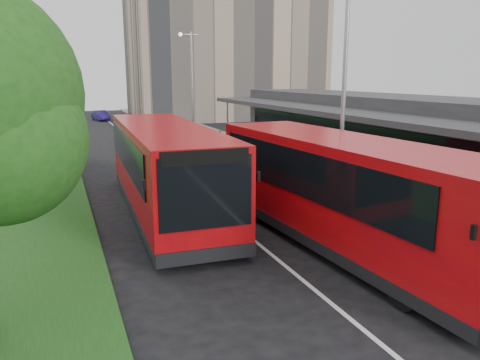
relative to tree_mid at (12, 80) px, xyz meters
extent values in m
plane|color=black|center=(7.01, -9.05, -4.86)|extent=(120.00, 120.00, 0.00)
cube|color=gray|center=(13.01, 10.95, -4.78)|extent=(5.00, 80.00, 0.15)
cube|color=#1B4817|center=(0.01, 10.95, -4.81)|extent=(5.00, 80.00, 0.10)
cube|color=silver|center=(7.01, 5.95, -4.85)|extent=(0.12, 70.00, 0.01)
cube|color=silver|center=(10.31, -11.05, -4.85)|extent=(0.12, 2.00, 0.01)
cube|color=silver|center=(10.31, -5.05, -4.85)|extent=(0.12, 2.00, 0.01)
cube|color=silver|center=(10.31, 0.95, -4.85)|extent=(0.12, 2.00, 0.01)
cube|color=silver|center=(10.31, 6.95, -4.85)|extent=(0.12, 2.00, 0.01)
cube|color=silver|center=(10.31, 12.95, -4.85)|extent=(0.12, 2.00, 0.01)
cube|color=silver|center=(10.31, 18.95, -4.85)|extent=(0.12, 2.00, 0.01)
cube|color=silver|center=(10.31, 24.95, -4.85)|extent=(0.12, 2.00, 0.01)
cube|color=silver|center=(10.31, 30.95, -4.85)|extent=(0.12, 2.00, 0.01)
cube|color=silver|center=(10.31, 36.95, -4.85)|extent=(0.12, 2.00, 0.01)
cube|color=tan|center=(21.01, 32.95, 4.14)|extent=(22.00, 12.00, 18.00)
cube|color=#28282A|center=(18.01, -1.05, -2.86)|extent=(5.00, 26.00, 4.00)
cube|color=black|center=(15.49, -1.05, -3.26)|extent=(0.06, 24.00, 2.20)
cube|color=#28282A|center=(14.21, -1.05, -1.56)|extent=(2.80, 26.00, 0.25)
cylinder|color=gray|center=(12.91, 9.95, -3.21)|extent=(0.12, 0.12, 3.30)
cylinder|color=#311F13|center=(0.01, -0.05, -3.02)|extent=(0.36, 0.36, 3.68)
sphere|color=#1C4C14|center=(0.01, -0.05, 0.33)|extent=(4.68, 4.68, 4.68)
sphere|color=#1C4C14|center=(0.61, -0.45, -0.51)|extent=(3.34, 3.34, 3.34)
sphere|color=#1C4C14|center=(-0.49, 0.45, -0.26)|extent=(3.68, 3.68, 3.68)
cylinder|color=#311F13|center=(0.01, 11.95, -3.04)|extent=(0.36, 0.36, 3.62)
sphere|color=#1C4C14|center=(0.01, 11.95, 0.25)|extent=(4.61, 4.61, 4.61)
sphere|color=#1C4C14|center=(0.61, 11.55, -0.57)|extent=(3.29, 3.29, 3.29)
sphere|color=#1C4C14|center=(-0.49, 12.45, -0.33)|extent=(3.62, 3.62, 3.62)
cylinder|color=gray|center=(11.21, -7.05, -0.71)|extent=(0.16, 0.16, 8.00)
cylinder|color=gray|center=(11.21, 12.95, -0.71)|extent=(0.16, 0.16, 8.00)
cylinder|color=gray|center=(11.01, 12.95, 3.09)|extent=(1.40, 0.10, 0.10)
sphere|color=silver|center=(10.41, 12.95, 3.09)|extent=(0.28, 0.28, 0.28)
cube|color=#BB090A|center=(9.28, -10.29, -3.05)|extent=(3.43, 11.48, 2.86)
cube|color=black|center=(9.28, -10.29, -4.45)|extent=(3.45, 11.51, 0.32)
cube|color=black|center=(8.91, -4.62, -2.59)|extent=(2.37, 0.20, 1.40)
cube|color=black|center=(7.89, -10.06, -2.54)|extent=(0.68, 9.70, 1.30)
cube|color=black|center=(10.63, -9.88, -2.54)|extent=(0.68, 9.70, 1.30)
cube|color=black|center=(8.13, -15.83, -2.48)|extent=(0.09, 0.09, 0.27)
cylinder|color=black|center=(8.39, -14.03, -4.37)|extent=(0.39, 0.99, 0.97)
cylinder|color=black|center=(10.65, -13.88, -4.37)|extent=(0.39, 0.99, 0.97)
cylinder|color=black|center=(7.91, -6.70, -4.37)|extent=(0.39, 0.99, 0.97)
cylinder|color=black|center=(10.17, -6.55, -4.37)|extent=(0.39, 0.99, 0.97)
cube|color=#BB090A|center=(5.17, -4.79, -3.04)|extent=(3.12, 11.46, 2.87)
cube|color=black|center=(5.17, -4.79, -4.45)|extent=(3.14, 11.48, 0.32)
cube|color=black|center=(4.97, -10.49, -2.75)|extent=(2.44, 0.14, 1.89)
cube|color=black|center=(5.38, 0.91, -2.58)|extent=(2.38, 0.14, 1.41)
cube|color=black|center=(3.81, -4.42, -2.53)|extent=(0.40, 9.74, 1.30)
cube|color=black|center=(6.56, -4.52, -2.53)|extent=(0.40, 9.74, 1.30)
cube|color=black|center=(4.97, -10.50, -4.42)|extent=(2.71, 0.18, 0.38)
cube|color=black|center=(4.97, -10.50, -1.83)|extent=(2.27, 0.12, 0.38)
cube|color=black|center=(3.46, -10.20, -2.48)|extent=(0.08, 0.08, 0.27)
cube|color=black|center=(6.49, -10.31, -2.48)|extent=(0.08, 0.08, 0.27)
cylinder|color=black|center=(3.90, -8.43, -4.37)|extent=(0.36, 0.99, 0.97)
cylinder|color=black|center=(6.18, -8.51, -4.37)|extent=(0.36, 0.99, 0.97)
cylinder|color=black|center=(4.17, -1.07, -4.37)|extent=(0.36, 0.99, 0.97)
cylinder|color=black|center=(6.44, -1.15, -4.37)|extent=(0.36, 0.99, 0.97)
cylinder|color=#3A2418|center=(12.34, 1.30, -4.26)|extent=(0.51, 0.51, 0.89)
cylinder|color=#E2AD0B|center=(12.11, 9.29, -4.14)|extent=(0.23, 0.23, 1.13)
imported|color=#5D0D16|center=(8.68, 29.38, -4.28)|extent=(1.98, 3.56, 1.15)
imported|color=navy|center=(6.30, 34.52, -4.28)|extent=(1.94, 3.67, 1.15)
camera|label=1|loc=(1.58, -21.50, 0.15)|focal=35.00mm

